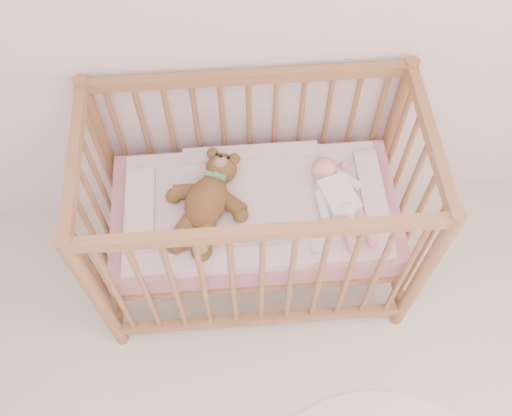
{
  "coord_description": "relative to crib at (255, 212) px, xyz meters",
  "views": [
    {
      "loc": [
        -0.06,
        0.36,
        2.62
      ],
      "look_at": [
        0.03,
        1.55,
        0.62
      ],
      "focal_mm": 40.0,
      "sensor_mm": 36.0,
      "label": 1
    }
  ],
  "objects": [
    {
      "name": "crib",
      "position": [
        0.0,
        0.0,
        0.0
      ],
      "size": [
        1.36,
        0.76,
        1.0
      ],
      "primitive_type": null,
      "color": "#B3784C",
      "rests_on": "floor"
    },
    {
      "name": "baby",
      "position": [
        0.35,
        -0.02,
        0.14
      ],
      "size": [
        0.36,
        0.53,
        0.12
      ],
      "primitive_type": null,
      "rotation": [
        0.0,
        0.0,
        0.3
      ],
      "color": "white",
      "rests_on": "blanket"
    },
    {
      "name": "teddy_bear",
      "position": [
        -0.2,
        -0.02,
        0.15
      ],
      "size": [
        0.54,
        0.63,
        0.15
      ],
      "primitive_type": null,
      "rotation": [
        0.0,
        0.0,
        -0.39
      ],
      "color": "brown",
      "rests_on": "blanket"
    },
    {
      "name": "mattress",
      "position": [
        0.0,
        0.0,
        -0.01
      ],
      "size": [
        1.22,
        0.62,
        0.13
      ],
      "primitive_type": "cube",
      "color": "#D28391",
      "rests_on": "crib"
    },
    {
      "name": "blanket",
      "position": [
        0.0,
        0.0,
        0.06
      ],
      "size": [
        1.1,
        0.58,
        0.06
      ],
      "primitive_type": null,
      "color": "pink",
      "rests_on": "mattress"
    }
  ]
}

